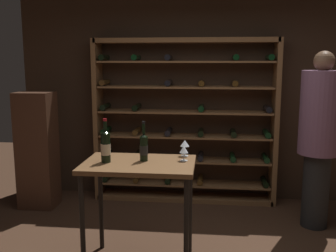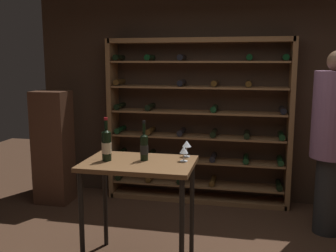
{
  "view_description": "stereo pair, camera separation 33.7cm",
  "coord_description": "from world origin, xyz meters",
  "px_view_note": "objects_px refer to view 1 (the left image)",
  "views": [
    {
      "loc": [
        0.11,
        -3.05,
        1.85
      ],
      "look_at": [
        -0.25,
        0.26,
        1.28
      ],
      "focal_mm": 41.35,
      "sensor_mm": 36.0,
      "label": 1
    },
    {
      "loc": [
        0.45,
        -2.99,
        1.85
      ],
      "look_at": [
        -0.25,
        0.26,
        1.28
      ],
      "focal_mm": 41.35,
      "sensor_mm": 36.0,
      "label": 2
    }
  ],
  "objects_px": {
    "tasting_table": "(139,176)",
    "wine_bottle_green_slim": "(144,147)",
    "wine_rack": "(184,122)",
    "wine_bottle_amber_reserve": "(106,146)",
    "wine_glass_stemmed_right": "(185,144)",
    "display_cabinet": "(37,150)",
    "person_host_in_suit": "(319,132)",
    "wine_glass_stemmed_left": "(184,150)"
  },
  "relations": [
    {
      "from": "tasting_table",
      "to": "wine_bottle_green_slim",
      "type": "relative_size",
      "value": 2.74
    },
    {
      "from": "wine_rack",
      "to": "wine_bottle_amber_reserve",
      "type": "relative_size",
      "value": 6.12
    },
    {
      "from": "wine_bottle_green_slim",
      "to": "wine_glass_stemmed_right",
      "type": "height_order",
      "value": "wine_bottle_green_slim"
    },
    {
      "from": "display_cabinet",
      "to": "wine_bottle_green_slim",
      "type": "relative_size",
      "value": 4.11
    },
    {
      "from": "wine_rack",
      "to": "person_host_in_suit",
      "type": "relative_size",
      "value": 1.22
    },
    {
      "from": "wine_bottle_green_slim",
      "to": "wine_glass_stemmed_left",
      "type": "bearing_deg",
      "value": 5.63
    },
    {
      "from": "display_cabinet",
      "to": "tasting_table",
      "type": "bearing_deg",
      "value": -40.11
    },
    {
      "from": "display_cabinet",
      "to": "wine_glass_stemmed_left",
      "type": "bearing_deg",
      "value": -32.1
    },
    {
      "from": "tasting_table",
      "to": "wine_bottle_amber_reserve",
      "type": "height_order",
      "value": "wine_bottle_amber_reserve"
    },
    {
      "from": "wine_bottle_green_slim",
      "to": "wine_bottle_amber_reserve",
      "type": "relative_size",
      "value": 0.92
    },
    {
      "from": "wine_bottle_amber_reserve",
      "to": "wine_glass_stemmed_right",
      "type": "distance_m",
      "value": 0.73
    },
    {
      "from": "wine_glass_stemmed_right",
      "to": "display_cabinet",
      "type": "bearing_deg",
      "value": 151.7
    },
    {
      "from": "tasting_table",
      "to": "person_host_in_suit",
      "type": "height_order",
      "value": "person_host_in_suit"
    },
    {
      "from": "wine_glass_stemmed_left",
      "to": "person_host_in_suit",
      "type": "bearing_deg",
      "value": 34.24
    },
    {
      "from": "wine_bottle_amber_reserve",
      "to": "wine_glass_stemmed_left",
      "type": "distance_m",
      "value": 0.69
    },
    {
      "from": "tasting_table",
      "to": "display_cabinet",
      "type": "height_order",
      "value": "display_cabinet"
    },
    {
      "from": "tasting_table",
      "to": "wine_bottle_amber_reserve",
      "type": "relative_size",
      "value": 2.52
    },
    {
      "from": "person_host_in_suit",
      "to": "wine_bottle_amber_reserve",
      "type": "xyz_separation_m",
      "value": [
        -2.09,
        -1.08,
        0.03
      ]
    },
    {
      "from": "wine_bottle_amber_reserve",
      "to": "wine_glass_stemmed_right",
      "type": "xyz_separation_m",
      "value": [
        0.67,
        0.29,
        -0.03
      ]
    },
    {
      "from": "wine_rack",
      "to": "tasting_table",
      "type": "distance_m",
      "value": 1.77
    },
    {
      "from": "person_host_in_suit",
      "to": "wine_bottle_amber_reserve",
      "type": "bearing_deg",
      "value": -42.04
    },
    {
      "from": "wine_rack",
      "to": "wine_bottle_amber_reserve",
      "type": "xyz_separation_m",
      "value": [
        -0.56,
        -1.77,
        0.06
      ]
    },
    {
      "from": "person_host_in_suit",
      "to": "wine_glass_stemmed_right",
      "type": "xyz_separation_m",
      "value": [
        -1.42,
        -0.79,
        0.0
      ]
    },
    {
      "from": "wine_rack",
      "to": "wine_glass_stemmed_left",
      "type": "relative_size",
      "value": 17.23
    },
    {
      "from": "wine_glass_stemmed_left",
      "to": "wine_glass_stemmed_right",
      "type": "bearing_deg",
      "value": 91.05
    },
    {
      "from": "wine_rack",
      "to": "wine_bottle_amber_reserve",
      "type": "bearing_deg",
      "value": -107.68
    },
    {
      "from": "wine_bottle_green_slim",
      "to": "wine_glass_stemmed_left",
      "type": "distance_m",
      "value": 0.36
    },
    {
      "from": "wine_rack",
      "to": "wine_bottle_green_slim",
      "type": "xyz_separation_m",
      "value": [
        -0.24,
        -1.68,
        0.04
      ]
    },
    {
      "from": "display_cabinet",
      "to": "wine_glass_stemmed_right",
      "type": "relative_size",
      "value": 9.64
    },
    {
      "from": "wine_glass_stemmed_right",
      "to": "wine_glass_stemmed_left",
      "type": "bearing_deg",
      "value": -88.95
    },
    {
      "from": "person_host_in_suit",
      "to": "wine_bottle_green_slim",
      "type": "xyz_separation_m",
      "value": [
        -1.76,
        -1.0,
        0.01
      ]
    },
    {
      "from": "person_host_in_suit",
      "to": "wine_bottle_green_slim",
      "type": "distance_m",
      "value": 2.03
    },
    {
      "from": "wine_glass_stemmed_left",
      "to": "wine_bottle_amber_reserve",
      "type": "bearing_deg",
      "value": -170.19
    },
    {
      "from": "wine_rack",
      "to": "display_cabinet",
      "type": "xyz_separation_m",
      "value": [
        -1.82,
        -0.44,
        -0.32
      ]
    },
    {
      "from": "display_cabinet",
      "to": "wine_rack",
      "type": "bearing_deg",
      "value": 13.55
    },
    {
      "from": "wine_glass_stemmed_right",
      "to": "person_host_in_suit",
      "type": "bearing_deg",
      "value": 29.1
    },
    {
      "from": "wine_glass_stemmed_right",
      "to": "tasting_table",
      "type": "bearing_deg",
      "value": -145.76
    },
    {
      "from": "tasting_table",
      "to": "wine_bottle_green_slim",
      "type": "height_order",
      "value": "wine_bottle_green_slim"
    },
    {
      "from": "wine_rack",
      "to": "display_cabinet",
      "type": "distance_m",
      "value": 1.9
    },
    {
      "from": "tasting_table",
      "to": "wine_glass_stemmed_right",
      "type": "xyz_separation_m",
      "value": [
        0.38,
        0.26,
        0.24
      ]
    },
    {
      "from": "wine_bottle_green_slim",
      "to": "tasting_table",
      "type": "bearing_deg",
      "value": -123.08
    },
    {
      "from": "wine_rack",
      "to": "wine_bottle_amber_reserve",
      "type": "height_order",
      "value": "wine_rack"
    }
  ]
}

